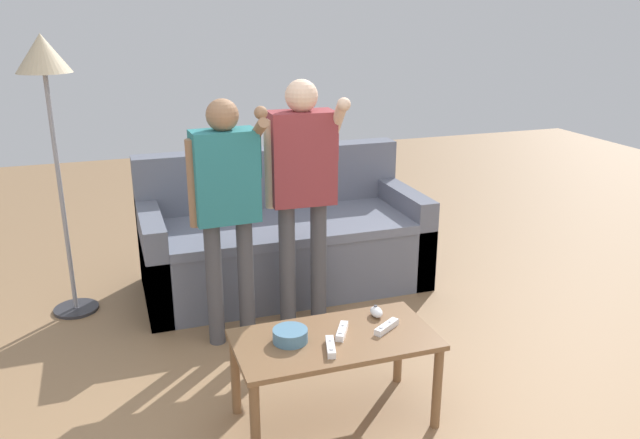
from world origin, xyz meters
name	(u,v)px	position (x,y,z in m)	size (l,w,h in m)	color
ground_plane	(349,407)	(0.00, 0.00, 0.00)	(12.00, 12.00, 0.00)	#93704C
couch	(282,241)	(0.10, 1.56, 0.32)	(1.91, 0.88, 0.92)	slate
coffee_table	(335,349)	(-0.10, -0.06, 0.38)	(0.92, 0.48, 0.44)	brown
snack_bowl	(290,335)	(-0.30, -0.04, 0.47)	(0.16, 0.16, 0.06)	teal
game_remote_nunchuk	(376,312)	(0.16, 0.06, 0.46)	(0.06, 0.09, 0.05)	white
floor_lamp	(46,79)	(-1.29, 1.56, 1.48)	(0.31, 0.31, 1.73)	#2D2D33
player_center	(302,177)	(0.06, 0.92, 0.94)	(0.44, 0.34, 1.50)	#47474C
player_left	(226,195)	(-0.40, 0.86, 0.89)	(0.43, 0.27, 1.42)	#47474C
game_remote_wand_near	(331,347)	(-0.16, -0.17, 0.45)	(0.08, 0.16, 0.03)	white
game_remote_wand_far	(386,327)	(0.15, -0.08, 0.45)	(0.15, 0.12, 0.03)	white
game_remote_wand_spare	(342,331)	(-0.06, -0.05, 0.45)	(0.11, 0.15, 0.03)	white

